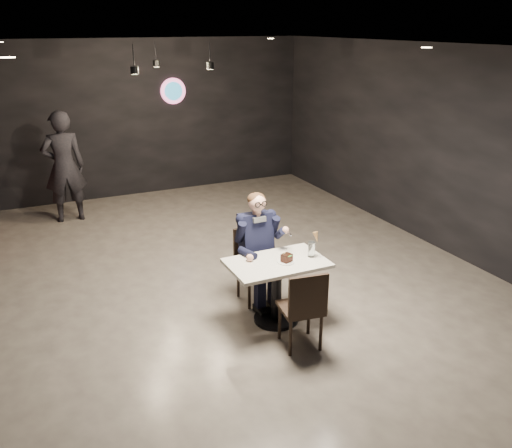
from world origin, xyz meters
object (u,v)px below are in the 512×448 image
seated_man (256,247)px  sundae_glass (311,249)px  main_table (276,291)px  chair_far (256,266)px  passerby (64,167)px  chair_near (301,306)px

seated_man → sundae_glass: bearing=-54.8°
main_table → chair_far: chair_far is taller
seated_man → sundae_glass: (0.42, -0.59, 0.12)m
sundae_glass → passerby: passerby is taller
chair_near → sundae_glass: bearing=58.8°
seated_man → passerby: passerby is taller
sundae_glass → passerby: 5.11m
sundae_glass → seated_man: bearing=125.2°
chair_far → seated_man: 0.26m
chair_far → main_table: bearing=-90.0°
main_table → seated_man: (-0.00, 0.55, 0.34)m
main_table → seated_man: size_ratio=0.76×
seated_man → passerby: size_ratio=0.75×
chair_far → seated_man: seated_man is taller
main_table → passerby: 4.94m
seated_man → passerby: 4.40m
seated_man → chair_far: bearing=0.0°
sundae_glass → main_table: bearing=174.0°
seated_man → sundae_glass: size_ratio=7.99×
main_table → passerby: passerby is taller
sundae_glass → passerby: size_ratio=0.09×
main_table → sundae_glass: size_ratio=6.11×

